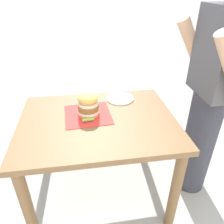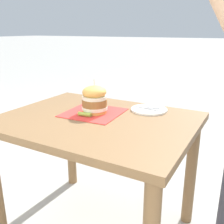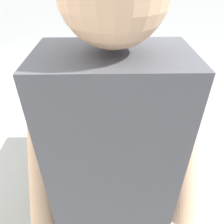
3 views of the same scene
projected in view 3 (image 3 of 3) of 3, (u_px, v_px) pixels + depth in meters
name	position (u px, v px, depth m)	size (l,w,h in m)	color
ground_plane	(112.00, 178.00, 1.97)	(80.00, 80.00, 0.00)	#ADAAA3
patio_table	(112.00, 124.00, 1.61)	(0.83, 1.07, 0.75)	brown
serving_paper	(121.00, 104.00, 1.59)	(0.32, 0.32, 0.00)	red
sandwich	(121.00, 95.00, 1.54)	(0.15, 0.15, 0.20)	gold
pickle_spear	(109.00, 103.00, 1.58)	(0.02, 0.02, 0.08)	#8EA83D
side_plate_with_forks	(156.00, 127.00, 1.37)	(0.22, 0.22, 0.02)	white
diner_across_table	(113.00, 202.00, 0.81)	(0.55, 0.35, 1.69)	#33333D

